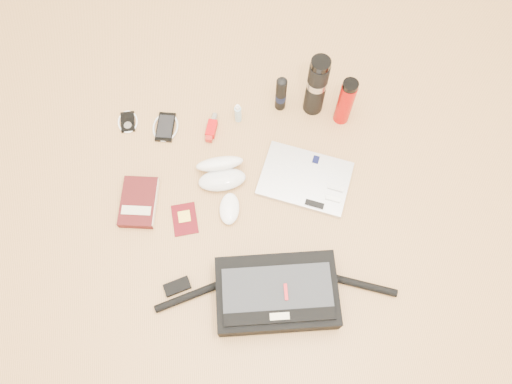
% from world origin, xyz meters
% --- Properties ---
extents(ground, '(4.00, 4.00, 0.00)m').
position_xyz_m(ground, '(0.00, 0.00, 0.00)').
color(ground, '#B6834C').
rests_on(ground, ground).
extents(messenger_bag, '(0.81, 0.26, 0.11)m').
position_xyz_m(messenger_bag, '(0.06, -0.26, 0.05)').
color(messenger_bag, black).
rests_on(messenger_bag, ground).
extents(laptop, '(0.38, 0.32, 0.03)m').
position_xyz_m(laptop, '(0.21, 0.15, 0.01)').
color(laptop, '#B9B9BB').
rests_on(laptop, ground).
extents(book, '(0.15, 0.20, 0.03)m').
position_xyz_m(book, '(-0.39, 0.12, 0.02)').
color(book, '#3F0D0E').
rests_on(book, ground).
extents(passport, '(0.09, 0.12, 0.01)m').
position_xyz_m(passport, '(-0.23, 0.05, 0.00)').
color(passport, '#4E050B').
rests_on(passport, ground).
extents(mouse, '(0.09, 0.13, 0.04)m').
position_xyz_m(mouse, '(-0.07, 0.06, 0.02)').
color(mouse, white).
rests_on(mouse, ground).
extents(sunglasses_case, '(0.18, 0.16, 0.10)m').
position_xyz_m(sunglasses_case, '(-0.09, 0.20, 0.04)').
color(sunglasses_case, silver).
rests_on(sunglasses_case, ground).
extents(ipod, '(0.08, 0.09, 0.01)m').
position_xyz_m(ipod, '(-0.43, 0.46, 0.00)').
color(ipod, black).
rests_on(ipod, ground).
extents(phone, '(0.11, 0.13, 0.01)m').
position_xyz_m(phone, '(-0.29, 0.43, 0.01)').
color(phone, black).
rests_on(phone, ground).
extents(inhaler, '(0.06, 0.12, 0.03)m').
position_xyz_m(inhaler, '(-0.11, 0.40, 0.02)').
color(inhaler, '#B9070A').
rests_on(inhaler, ground).
extents(spray_bottle, '(0.03, 0.03, 0.10)m').
position_xyz_m(spray_bottle, '(-0.01, 0.43, 0.04)').
color(spray_bottle, '#A2CBDA').
rests_on(spray_bottle, ground).
extents(aerosol_can, '(0.05, 0.05, 0.17)m').
position_xyz_m(aerosol_can, '(0.16, 0.48, 0.09)').
color(aerosol_can, black).
rests_on(aerosol_can, ground).
extents(thermos_black, '(0.08, 0.08, 0.29)m').
position_xyz_m(thermos_black, '(0.28, 0.46, 0.14)').
color(thermos_black, black).
rests_on(thermos_black, ground).
extents(thermos_red, '(0.06, 0.06, 0.23)m').
position_xyz_m(thermos_red, '(0.39, 0.40, 0.11)').
color(thermos_red, '#AD0906').
rests_on(thermos_red, ground).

